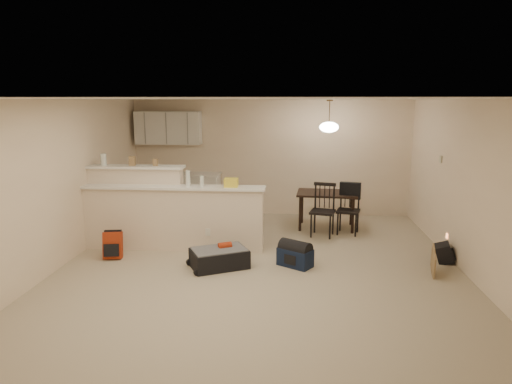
# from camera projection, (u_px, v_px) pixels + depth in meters

# --- Properties ---
(room) EXTENTS (7.00, 7.02, 2.50)m
(room) POSITION_uv_depth(u_px,v_px,m) (259.00, 188.00, 6.51)
(room) COLOR tan
(room) RESTS_ON ground
(breakfast_bar) EXTENTS (3.08, 0.58, 1.39)m
(breakfast_bar) POSITION_uv_depth(u_px,v_px,m) (160.00, 213.00, 7.73)
(breakfast_bar) COLOR beige
(breakfast_bar) RESTS_ON ground
(upper_cabinets) EXTENTS (1.40, 0.34, 0.70)m
(upper_cabinets) POSITION_uv_depth(u_px,v_px,m) (168.00, 128.00, 9.80)
(upper_cabinets) COLOR white
(upper_cabinets) RESTS_ON room
(kitchen_counter) EXTENTS (1.80, 0.60, 0.90)m
(kitchen_counter) POSITION_uv_depth(u_px,v_px,m) (178.00, 195.00, 9.94)
(kitchen_counter) COLOR white
(kitchen_counter) RESTS_ON ground
(thermostat) EXTENTS (0.02, 0.12, 0.12)m
(thermostat) POSITION_uv_depth(u_px,v_px,m) (441.00, 159.00, 7.75)
(thermostat) COLOR beige
(thermostat) RESTS_ON room
(jar) EXTENTS (0.10, 0.10, 0.20)m
(jar) POSITION_uv_depth(u_px,v_px,m) (103.00, 160.00, 7.77)
(jar) COLOR silver
(jar) RESTS_ON breakfast_bar
(cereal_box) EXTENTS (0.10, 0.07, 0.16)m
(cereal_box) POSITION_uv_depth(u_px,v_px,m) (132.00, 161.00, 7.74)
(cereal_box) COLOR #90714A
(cereal_box) RESTS_ON breakfast_bar
(small_box) EXTENTS (0.08, 0.06, 0.12)m
(small_box) POSITION_uv_depth(u_px,v_px,m) (155.00, 162.00, 7.71)
(small_box) COLOR #90714A
(small_box) RESTS_ON breakfast_bar
(bottle_a) EXTENTS (0.07, 0.07, 0.26)m
(bottle_a) POSITION_uv_depth(u_px,v_px,m) (188.00, 178.00, 7.49)
(bottle_a) COLOR silver
(bottle_a) RESTS_ON breakfast_bar
(bottle_b) EXTENTS (0.06, 0.06, 0.18)m
(bottle_b) POSITION_uv_depth(u_px,v_px,m) (202.00, 181.00, 7.48)
(bottle_b) COLOR silver
(bottle_b) RESTS_ON breakfast_bar
(bag_lump) EXTENTS (0.22, 0.18, 0.14)m
(bag_lump) POSITION_uv_depth(u_px,v_px,m) (231.00, 183.00, 7.45)
(bag_lump) COLOR #90714A
(bag_lump) RESTS_ON breakfast_bar
(dining_table) EXTENTS (1.20, 0.85, 0.72)m
(dining_table) POSITION_uv_depth(u_px,v_px,m) (327.00, 197.00, 8.92)
(dining_table) COLOR black
(dining_table) RESTS_ON ground
(pendant_lamp) EXTENTS (0.36, 0.36, 0.62)m
(pendant_lamp) POSITION_uv_depth(u_px,v_px,m) (329.00, 127.00, 8.65)
(pendant_lamp) COLOR brown
(pendant_lamp) RESTS_ON room
(dining_chair_near) EXTENTS (0.52, 0.50, 0.98)m
(dining_chair_near) POSITION_uv_depth(u_px,v_px,m) (323.00, 210.00, 8.40)
(dining_chair_near) COLOR black
(dining_chair_near) RESTS_ON ground
(dining_chair_far) EXTENTS (0.49, 0.48, 0.94)m
(dining_chair_far) POSITION_uv_depth(u_px,v_px,m) (348.00, 210.00, 8.55)
(dining_chair_far) COLOR black
(dining_chair_far) RESTS_ON ground
(suitcase) EXTENTS (0.97, 0.84, 0.28)m
(suitcase) POSITION_uv_depth(u_px,v_px,m) (219.00, 258.00, 6.88)
(suitcase) COLOR black
(suitcase) RESTS_ON ground
(red_backpack) EXTENTS (0.31, 0.22, 0.43)m
(red_backpack) POSITION_uv_depth(u_px,v_px,m) (113.00, 245.00, 7.27)
(red_backpack) COLOR #A92F13
(red_backpack) RESTS_ON ground
(navy_duffel) EXTENTS (0.58, 0.51, 0.28)m
(navy_duffel) POSITION_uv_depth(u_px,v_px,m) (295.00, 257.00, 6.93)
(navy_duffel) COLOR #101B35
(navy_duffel) RESTS_ON ground
(black_daypack) EXTENTS (0.29, 0.36, 0.28)m
(black_daypack) POSITION_uv_depth(u_px,v_px,m) (444.00, 253.00, 7.11)
(black_daypack) COLOR black
(black_daypack) RESTS_ON ground
(cardboard_sheet) EXTENTS (0.12, 0.48, 0.37)m
(cardboard_sheet) POSITION_uv_depth(u_px,v_px,m) (433.00, 262.00, 6.59)
(cardboard_sheet) COLOR #90714A
(cardboard_sheet) RESTS_ON ground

